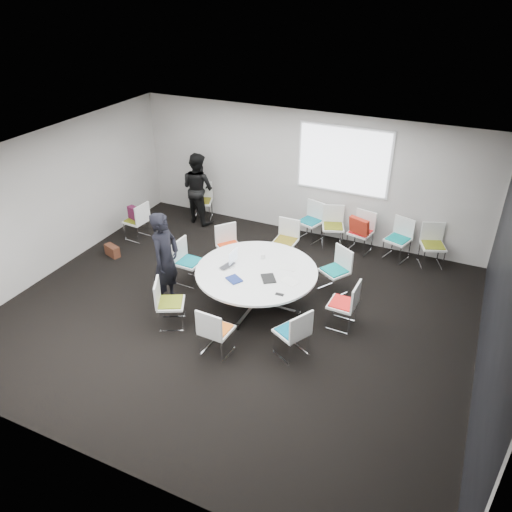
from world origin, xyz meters
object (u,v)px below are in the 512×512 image
at_px(chair_ring_g, 217,339).
at_px(laptop, 229,267).
at_px(chair_back_b, 332,234).
at_px(chair_back_c, 360,239).
at_px(person_main, 165,260).
at_px(cup, 263,256).
at_px(chair_spare_left, 138,228).
at_px(chair_ring_a, 342,312).
at_px(maroon_bag, 135,214).
at_px(chair_back_a, 310,229).
at_px(chair_ring_d, 230,254).
at_px(chair_back_d, 397,247).
at_px(chair_ring_h, 292,341).
at_px(chair_ring_c, 285,248).
at_px(chair_back_e, 431,253).
at_px(chair_person_back, 203,208).
at_px(chair_ring_e, 189,270).
at_px(brown_bag, 112,251).
at_px(conference_table, 256,279).
at_px(person_back, 198,188).
at_px(chair_ring_f, 171,311).
at_px(chair_ring_b, 334,279).

distance_m(chair_ring_g, laptop, 1.51).
height_order(chair_back_b, chair_back_c, same).
xyz_separation_m(person_main, cup, (1.41, 1.03, -0.12)).
height_order(chair_spare_left, cup, chair_spare_left).
bearing_deg(chair_back_b, chair_ring_a, 90.10).
bearing_deg(maroon_bag, chair_back_a, 24.07).
relative_size(chair_back_a, cup, 9.78).
distance_m(chair_ring_d, chair_spare_left, 2.45).
relative_size(chair_back_c, laptop, 2.76).
height_order(chair_ring_d, chair_back_d, same).
xyz_separation_m(chair_ring_d, chair_ring_h, (2.14, -2.01, 0.00)).
distance_m(chair_ring_a, chair_back_d, 2.74).
relative_size(chair_ring_c, chair_back_e, 1.00).
relative_size(chair_ring_g, person_main, 0.49).
xyz_separation_m(chair_back_b, chair_person_back, (-3.29, -0.01, 0.00)).
distance_m(chair_ring_e, maroon_bag, 2.31).
distance_m(person_main, brown_bag, 2.39).
height_order(chair_ring_h, chair_person_back, same).
bearing_deg(person_main, conference_table, -69.37).
bearing_deg(chair_back_a, chair_back_b, -165.75).
relative_size(chair_ring_h, person_back, 0.52).
height_order(chair_spare_left, laptop, chair_spare_left).
height_order(conference_table, chair_person_back, chair_person_back).
bearing_deg(chair_ring_f, chair_ring_g, 46.53).
bearing_deg(person_back, chair_person_back, -73.96).
xyz_separation_m(chair_ring_e, person_back, (-1.22, 2.45, 0.57)).
height_order(chair_spare_left, person_back, person_back).
xyz_separation_m(chair_ring_c, chair_back_c, (1.31, 1.05, 0.00)).
bearing_deg(person_back, chair_back_e, -163.77).
distance_m(chair_ring_d, chair_back_a, 2.09).
xyz_separation_m(chair_back_c, maroon_bag, (-4.70, -1.55, 0.34)).
bearing_deg(chair_ring_c, laptop, 78.96).
relative_size(chair_back_a, chair_back_c, 1.00).
relative_size(chair_ring_c, chair_person_back, 1.00).
bearing_deg(chair_ring_h, chair_back_d, 14.72).
bearing_deg(chair_spare_left, laptop, -109.04).
height_order(conference_table, chair_ring_b, chair_ring_b).
relative_size(chair_ring_c, chair_ring_d, 1.00).
relative_size(conference_table, person_back, 1.27).
bearing_deg(chair_spare_left, chair_person_back, -22.31).
xyz_separation_m(chair_ring_f, chair_back_d, (3.05, 3.92, 0.00)).
distance_m(conference_table, chair_ring_h, 1.50).
bearing_deg(chair_back_c, person_main, 63.31).
height_order(chair_back_d, person_back, person_back).
bearing_deg(chair_ring_d, laptop, 66.31).
height_order(chair_ring_h, chair_back_d, same).
bearing_deg(laptop, chair_person_back, 51.96).
xyz_separation_m(chair_back_e, maroon_bag, (-6.19, -1.58, 0.34)).
height_order(maroon_bag, brown_bag, maroon_bag).
distance_m(chair_ring_f, laptop, 1.29).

